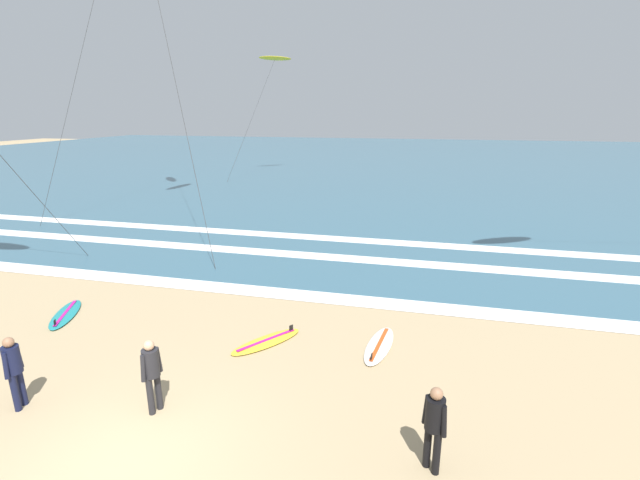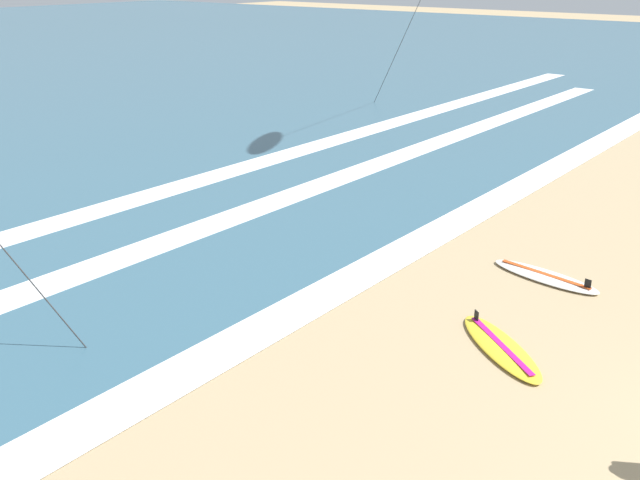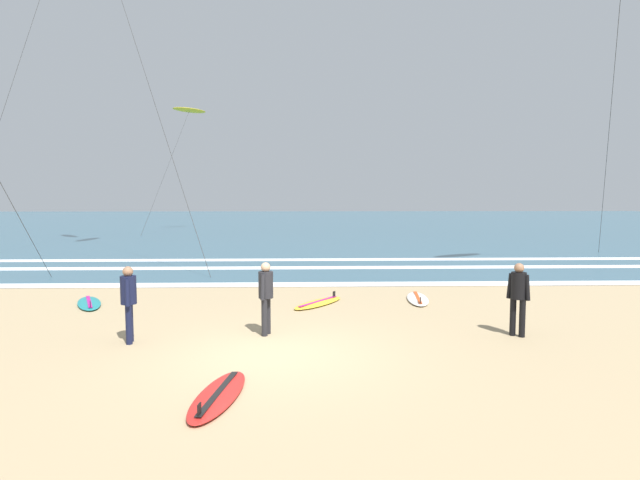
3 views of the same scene
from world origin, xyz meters
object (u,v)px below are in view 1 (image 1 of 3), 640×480
surfer_right_near (434,422)px  surfboard_foreground_flat (379,345)px  surfer_mid_group (13,366)px  kite_yellow_high_right (275,59)px  surfboard_left_pile (266,341)px  surfer_left_near (152,370)px  surfboard_right_spare (66,314)px

surfer_right_near → surfboard_foreground_flat: size_ratio=0.74×
surfer_mid_group → kite_yellow_high_right: size_ratio=0.15×
surfboard_left_pile → kite_yellow_high_right: bearing=108.2°
surfer_left_near → surfboard_right_spare: size_ratio=0.74×
surfer_left_near → surfboard_left_pile: size_ratio=0.78×
surfboard_left_pile → surfboard_right_spare: bearing=178.7°
surfer_left_near → surfer_mid_group: size_ratio=1.00×
surfboard_left_pile → surfboard_right_spare: size_ratio=0.95×
surfer_left_near → kite_yellow_high_right: size_ratio=0.15×
surfer_left_near → surfboard_left_pile: surfer_left_near is taller
surfer_left_near → kite_yellow_high_right: (-9.21, 34.82, 9.53)m
surfer_left_near → surfboard_foreground_flat: size_ratio=0.74×
surfer_right_near → surfboard_right_spare: 11.27m
surfboard_left_pile → kite_yellow_high_right: (-10.43, 31.67, 10.44)m
surfer_right_near → surfer_mid_group: size_ratio=1.00×
surfboard_left_pile → surfboard_foreground_flat: size_ratio=0.95×
surfer_right_near → surfer_mid_group: bearing=-178.1°
surfboard_foreground_flat → surfboard_right_spare: bearing=-177.8°
surfer_mid_group → kite_yellow_high_right: bearing=100.3°
surfer_left_near → surfer_mid_group: same height
surfer_left_near → surfer_mid_group: (-2.78, -0.55, 0.00)m
surfer_right_near → surfboard_left_pile: (-4.23, 3.43, -0.91)m
surfer_right_near → surfboard_right_spare: surfer_right_near is taller
surfer_right_near → surfer_mid_group: 8.24m
surfboard_foreground_flat → kite_yellow_high_right: 35.49m
surfer_mid_group → surfboard_left_pile: surfer_mid_group is taller
surfboard_foreground_flat → surfboard_right_spare: (-9.35, -0.35, 0.00)m
surfer_mid_group → kite_yellow_high_right: (-6.43, 35.37, 9.53)m
surfer_mid_group → surfboard_right_spare: bearing=122.3°
surfboard_foreground_flat → surfer_left_near: bearing=-138.7°
kite_yellow_high_right → surfboard_right_spare: bearing=-82.8°
surfer_mid_group → surfer_right_near: bearing=1.9°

